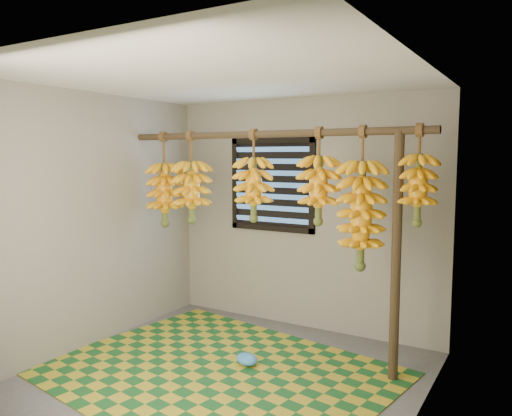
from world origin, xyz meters
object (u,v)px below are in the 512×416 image
Objects in this scene: banana_bunch_c at (254,189)px; banana_bunch_e at (361,215)px; support_post at (396,258)px; banana_bunch_b at (192,192)px; banana_bunch_f at (418,189)px; banana_bunch_a at (165,194)px; banana_bunch_d at (319,190)px; plastic_bag at (247,359)px; woven_mat at (215,372)px.

banana_bunch_c is 0.72× the size of banana_bunch_e.
banana_bunch_b is (-2.03, 0.00, 0.46)m from support_post.
banana_bunch_b is 2.18m from banana_bunch_f.
banana_bunch_c is (0.71, -0.00, 0.05)m from banana_bunch_b.
banana_bunch_a is 1.23× the size of banana_bunch_f.
banana_bunch_e is (0.38, 0.00, -0.20)m from banana_bunch_d.
banana_bunch_b and banana_bunch_e have the same top height.
plastic_bag is (-1.16, -0.37, -0.94)m from support_post.
woven_mat is at bearing -90.20° from banana_bunch_c.
woven_mat is 2.34× the size of banana_bunch_e.
support_post is 8.82× the size of plastic_bag.
banana_bunch_a is at bearing -180.00° from support_post.
plastic_bag is at bearing -156.81° from banana_bunch_e.
banana_bunch_c is at bearing 112.37° from plastic_bag.
banana_bunch_f is at bearing 0.00° from banana_bunch_d.
woven_mat is 1.76m from banana_bunch_d.
woven_mat is 3.04× the size of banana_bunch_b.
banana_bunch_e is at bearing 31.38° from woven_mat.
banana_bunch_f is (1.31, 0.37, 1.49)m from plastic_bag.
banana_bunch_b reaches higher than support_post.
banana_bunch_d is at bearing 0.00° from banana_bunch_b.
support_post is 1.72× the size of banana_bunch_e.
banana_bunch_a is at bearing 163.03° from plastic_bag.
banana_bunch_e is at bearing 180.00° from banana_bunch_f.
plastic_bag is 1.69m from banana_bunch_b.
banana_bunch_f is (2.53, 0.00, 0.14)m from banana_bunch_a.
banana_bunch_a is (-1.22, 0.37, 1.36)m from plastic_bag.
banana_bunch_f is (0.44, -0.00, 0.23)m from banana_bunch_e.
banana_bunch_c is 1.04m from banana_bunch_e.
woven_mat is 1.62m from banana_bunch_c.
banana_bunch_f is at bearing 15.83° from plastic_bag.
banana_bunch_a is at bearing -180.00° from banana_bunch_b.
support_post is 2.39× the size of banana_bunch_c.
banana_bunch_a is 1.16× the size of banana_bunch_d.
support_post is 0.57m from banana_bunch_f.
banana_bunch_e reaches higher than support_post.
plastic_bag is (0.16, 0.25, 0.05)m from woven_mat.
banana_bunch_c is (-1.31, -0.00, 0.51)m from support_post.
support_post is 1.76m from woven_mat.
banana_bunch_d is (1.36, 0.00, 0.07)m from banana_bunch_b.
woven_mat is 2.87× the size of banana_bunch_a.
banana_bunch_b is at bearing 180.00° from banana_bunch_c.
banana_bunch_e is at bearing 180.00° from support_post.
support_post is 2.58× the size of banana_bunch_f.
banana_bunch_b is at bearing -180.00° from banana_bunch_e.
banana_bunch_b is at bearing 156.81° from plastic_bag.
banana_bunch_a is at bearing 149.59° from woven_mat.
banana_bunch_e reaches higher than plastic_bag.
banana_bunch_f is (1.46, 0.00, 0.05)m from banana_bunch_c.
banana_bunch_c is (-0.15, 0.37, 1.45)m from plastic_bag.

